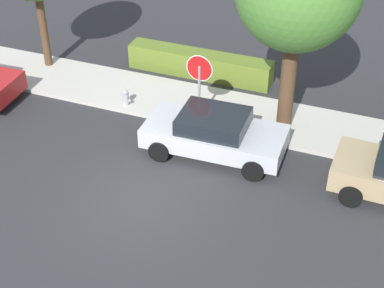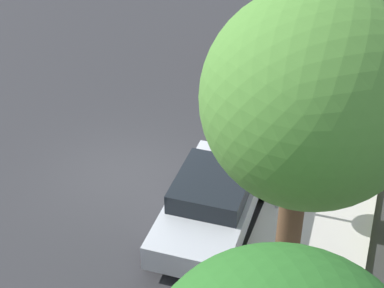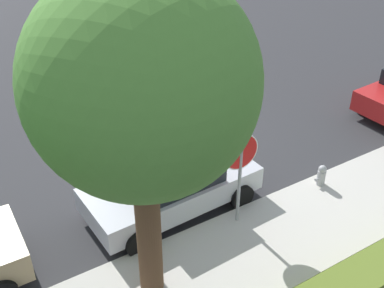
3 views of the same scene
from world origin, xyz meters
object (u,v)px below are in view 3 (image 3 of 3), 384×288
object	(u,v)px
parked_car_silver	(172,185)
street_tree_near_corner	(142,86)
stop_sign	(240,165)
fire_hydrant	(321,177)

from	to	relation	value
parked_car_silver	street_tree_near_corner	bearing A→B (deg)	52.65
stop_sign	street_tree_near_corner	size ratio (longest dim) A/B	0.38
street_tree_near_corner	fire_hydrant	size ratio (longest dim) A/B	9.11
stop_sign	street_tree_near_corner	world-z (taller)	street_tree_near_corner
stop_sign	fire_hydrant	bearing A→B (deg)	179.57
parked_car_silver	fire_hydrant	world-z (taller)	parked_car_silver
stop_sign	parked_car_silver	bearing A→B (deg)	-53.07
street_tree_near_corner	fire_hydrant	world-z (taller)	street_tree_near_corner
stop_sign	fire_hydrant	xyz separation A→B (m)	(-2.67, 0.02, -1.37)
parked_car_silver	street_tree_near_corner	distance (m)	4.77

